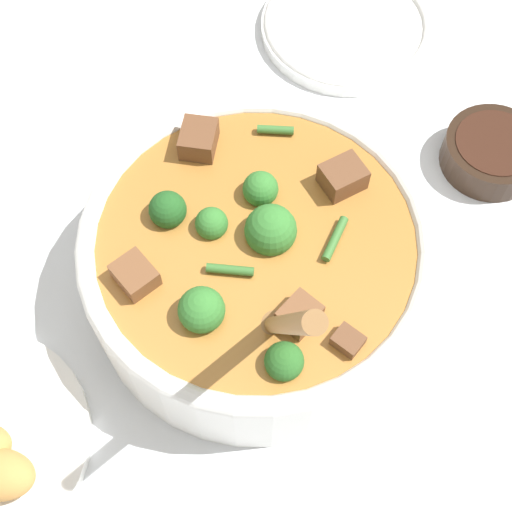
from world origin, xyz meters
TOP-DOWN VIEW (x-y plane):
  - ground_plane at (0.00, 0.00)m, footprint 4.00×4.00m
  - stew_bowl at (-0.00, 0.00)m, footprint 0.29×0.28m
  - condiment_bowl at (0.20, -0.17)m, footprint 0.09×0.09m
  - empty_plate at (0.32, 0.00)m, footprint 0.19×0.19m

SIDE VIEW (x-z plane):
  - ground_plane at x=0.00m, z-range 0.00..0.00m
  - empty_plate at x=0.32m, z-range 0.00..0.02m
  - condiment_bowl at x=0.20m, z-range 0.00..0.03m
  - stew_bowl at x=0.00m, z-range -0.09..0.20m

